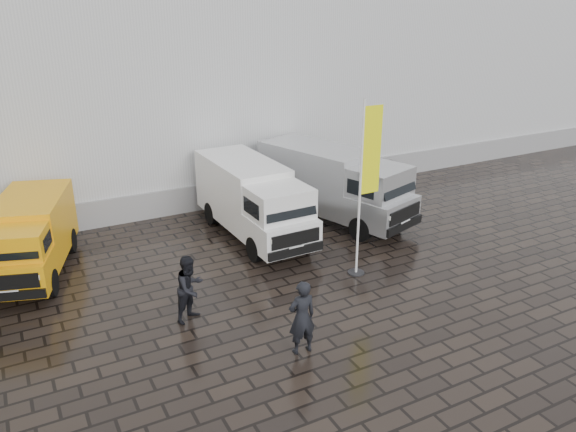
{
  "coord_description": "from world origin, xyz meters",
  "views": [
    {
      "loc": [
        -8.12,
        -11.71,
        7.72
      ],
      "look_at": [
        -0.8,
        2.2,
        1.57
      ],
      "focal_mm": 35.0,
      "sensor_mm": 36.0,
      "label": 1
    }
  ],
  "objects_px": {
    "van_silver": "(335,186)",
    "flagpole": "(366,179)",
    "van_yellow": "(30,240)",
    "person_front": "(302,317)",
    "van_white": "(253,201)",
    "wheelie_bin": "(387,172)",
    "person_tent": "(190,288)"
  },
  "relations": [
    {
      "from": "person_front",
      "to": "van_silver",
      "type": "bearing_deg",
      "value": -124.49
    },
    {
      "from": "van_white",
      "to": "van_silver",
      "type": "xyz_separation_m",
      "value": [
        3.27,
        0.02,
        0.06
      ]
    },
    {
      "from": "van_yellow",
      "to": "van_silver",
      "type": "relative_size",
      "value": 0.78
    },
    {
      "from": "person_tent",
      "to": "van_silver",
      "type": "bearing_deg",
      "value": 1.94
    },
    {
      "from": "van_yellow",
      "to": "van_white",
      "type": "height_order",
      "value": "van_white"
    },
    {
      "from": "van_yellow",
      "to": "wheelie_bin",
      "type": "bearing_deg",
      "value": 26.62
    },
    {
      "from": "flagpole",
      "to": "person_tent",
      "type": "height_order",
      "value": "flagpole"
    },
    {
      "from": "person_front",
      "to": "van_white",
      "type": "bearing_deg",
      "value": -102.75
    },
    {
      "from": "flagpole",
      "to": "person_tent",
      "type": "xyz_separation_m",
      "value": [
        -5.36,
        -0.15,
        -2.04
      ]
    },
    {
      "from": "wheelie_bin",
      "to": "person_front",
      "type": "bearing_deg",
      "value": -121.28
    },
    {
      "from": "van_yellow",
      "to": "person_tent",
      "type": "distance_m",
      "value": 5.72
    },
    {
      "from": "flagpole",
      "to": "wheelie_bin",
      "type": "distance_m",
      "value": 9.43
    },
    {
      "from": "van_white",
      "to": "wheelie_bin",
      "type": "xyz_separation_m",
      "value": [
        7.77,
        2.76,
        -0.77
      ]
    },
    {
      "from": "person_tent",
      "to": "wheelie_bin",
      "type": "bearing_deg",
      "value": 1.96
    },
    {
      "from": "van_white",
      "to": "wheelie_bin",
      "type": "relative_size",
      "value": 6.07
    },
    {
      "from": "van_white",
      "to": "van_silver",
      "type": "bearing_deg",
      "value": -1.1
    },
    {
      "from": "van_white",
      "to": "person_front",
      "type": "xyz_separation_m",
      "value": [
        -1.86,
        -6.75,
        -0.33
      ]
    },
    {
      "from": "van_white",
      "to": "person_front",
      "type": "bearing_deg",
      "value": -106.87
    },
    {
      "from": "van_silver",
      "to": "flagpole",
      "type": "height_order",
      "value": "flagpole"
    },
    {
      "from": "van_silver",
      "to": "person_tent",
      "type": "distance_m",
      "value": 8.11
    },
    {
      "from": "van_white",
      "to": "person_tent",
      "type": "bearing_deg",
      "value": -132.59
    },
    {
      "from": "wheelie_bin",
      "to": "person_tent",
      "type": "relative_size",
      "value": 0.54
    },
    {
      "from": "person_front",
      "to": "person_tent",
      "type": "xyz_separation_m",
      "value": [
        -1.79,
        2.57,
        -0.04
      ]
    },
    {
      "from": "van_white",
      "to": "van_yellow",
      "type": "bearing_deg",
      "value": 174.71
    },
    {
      "from": "wheelie_bin",
      "to": "person_tent",
      "type": "xyz_separation_m",
      "value": [
        -11.42,
        -6.95,
        0.41
      ]
    },
    {
      "from": "van_yellow",
      "to": "person_front",
      "type": "xyz_separation_m",
      "value": [
        5.13,
        -7.22,
        -0.18
      ]
    },
    {
      "from": "van_silver",
      "to": "flagpole",
      "type": "bearing_deg",
      "value": -129.03
    },
    {
      "from": "van_white",
      "to": "van_silver",
      "type": "height_order",
      "value": "van_silver"
    },
    {
      "from": "person_front",
      "to": "person_tent",
      "type": "bearing_deg",
      "value": -52.44
    },
    {
      "from": "van_silver",
      "to": "flagpole",
      "type": "distance_m",
      "value": 4.63
    },
    {
      "from": "van_yellow",
      "to": "wheelie_bin",
      "type": "xyz_separation_m",
      "value": [
        14.75,
        2.3,
        -0.62
      ]
    },
    {
      "from": "van_silver",
      "to": "flagpole",
      "type": "relative_size",
      "value": 1.16
    }
  ]
}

